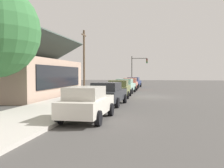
# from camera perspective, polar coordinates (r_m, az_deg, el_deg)

# --- Properties ---
(ground_plane) EXTENTS (120.00, 120.00, 0.00)m
(ground_plane) POSITION_cam_1_polar(r_m,az_deg,el_deg) (25.00, 8.24, -2.74)
(ground_plane) COLOR #4C4947
(sidewalk_curb) EXTENTS (60.00, 4.20, 0.16)m
(sidewalk_curb) POSITION_cam_1_polar(r_m,az_deg,el_deg) (25.74, -4.33, -2.40)
(sidewalk_curb) COLOR beige
(sidewalk_curb) RESTS_ON ground
(car_ivory) EXTENTS (4.40, 2.01, 1.59)m
(car_ivory) POSITION_cam_1_polar(r_m,az_deg,el_deg) (12.35, -5.48, -4.14)
(car_ivory) COLOR silver
(car_ivory) RESTS_ON ground
(car_charcoal) EXTENTS (4.61, 2.28, 1.59)m
(car_charcoal) POSITION_cam_1_polar(r_m,az_deg,el_deg) (18.09, -0.91, -2.06)
(car_charcoal) COLOR #2D3035
(car_charcoal) RESTS_ON ground
(car_olive) EXTENTS (4.45, 2.08, 1.59)m
(car_olive) POSITION_cam_1_polar(r_m,az_deg,el_deg) (23.96, 1.56, -0.98)
(car_olive) COLOR olive
(car_olive) RESTS_ON ground
(car_seafoam) EXTENTS (4.69, 2.19, 1.59)m
(car_seafoam) POSITION_cam_1_polar(r_m,az_deg,el_deg) (29.50, 2.87, -0.36)
(car_seafoam) COLOR #9ED1BC
(car_seafoam) RESTS_ON ground
(car_coral) EXTENTS (4.57, 2.07, 1.59)m
(car_coral) POSITION_cam_1_polar(r_m,az_deg,el_deg) (35.07, 4.04, 0.07)
(car_coral) COLOR #EA8C75
(car_coral) RESTS_ON ground
(car_navy) EXTENTS (4.84, 2.23, 1.59)m
(car_navy) POSITION_cam_1_polar(r_m,az_deg,el_deg) (41.12, 4.77, 0.40)
(car_navy) COLOR navy
(car_navy) RESTS_ON ground
(storefront_building) EXTENTS (13.49, 8.25, 5.69)m
(storefront_building) POSITION_cam_1_polar(r_m,az_deg,el_deg) (26.08, -19.21, 1.49)
(storefront_building) COLOR tan
(storefront_building) RESTS_ON ground
(traffic_light_main) EXTENTS (0.37, 2.79, 5.20)m
(traffic_light_main) POSITION_cam_1_polar(r_m,az_deg,el_deg) (45.62, 5.68, 3.95)
(traffic_light_main) COLOR #383833
(traffic_light_main) RESTS_ON ground
(utility_pole_wooden) EXTENTS (1.80, 0.24, 7.50)m
(utility_pole_wooden) POSITION_cam_1_polar(r_m,az_deg,el_deg) (32.52, -6.11, 5.37)
(utility_pole_wooden) COLOR brown
(utility_pole_wooden) RESTS_ON ground
(fire_hydrant_red) EXTENTS (0.22, 0.22, 0.71)m
(fire_hydrant_red) POSITION_cam_1_polar(r_m,az_deg,el_deg) (33.05, 1.26, -0.62)
(fire_hydrant_red) COLOR red
(fire_hydrant_red) RESTS_ON sidewalk_curb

